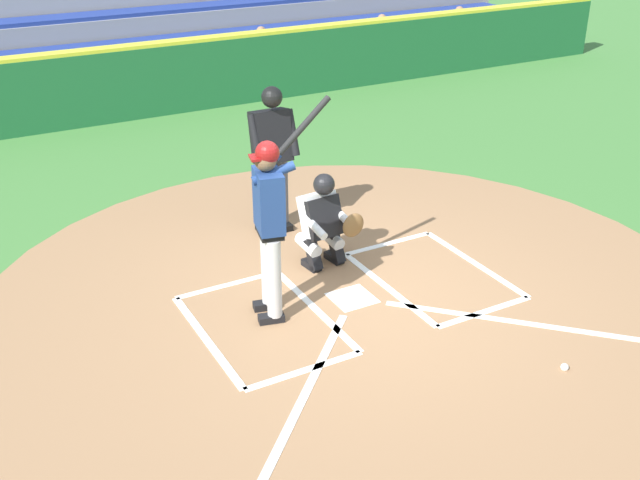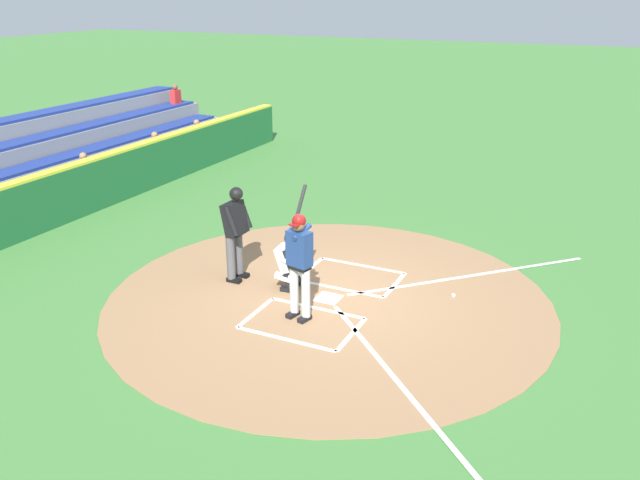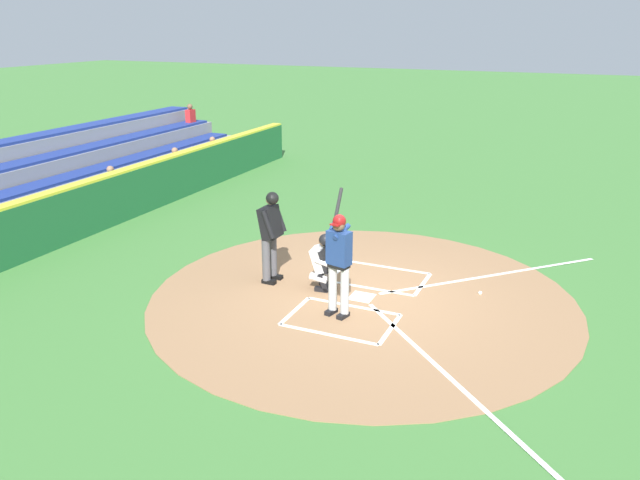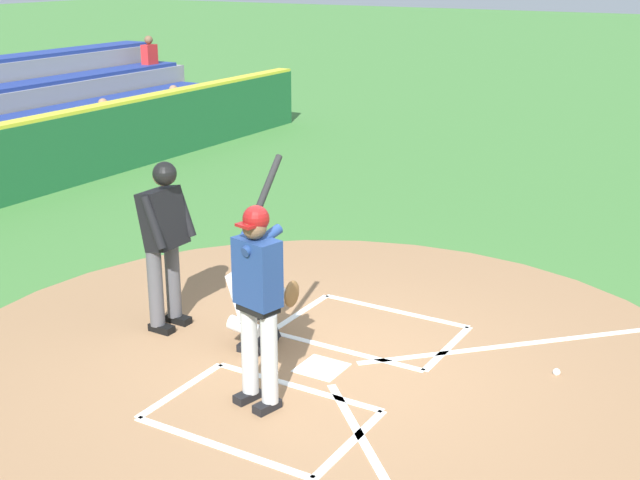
{
  "view_description": "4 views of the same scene",
  "coord_description": "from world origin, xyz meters",
  "views": [
    {
      "loc": [
        3.67,
        5.94,
        4.15
      ],
      "look_at": [
        0.47,
        0.14,
        0.88
      ],
      "focal_mm": 42.68,
      "sensor_mm": 36.0,
      "label": 1
    },
    {
      "loc": [
        9.79,
        4.5,
        5.29
      ],
      "look_at": [
        -0.02,
        -0.18,
        1.1
      ],
      "focal_mm": 37.09,
      "sensor_mm": 36.0,
      "label": 2
    },
    {
      "loc": [
        10.22,
        3.65,
        4.93
      ],
      "look_at": [
        -0.53,
        -1.1,
        0.83
      ],
      "focal_mm": 35.1,
      "sensor_mm": 36.0,
      "label": 3
    },
    {
      "loc": [
        6.49,
        3.81,
        3.84
      ],
      "look_at": [
        -0.17,
        -0.12,
        1.27
      ],
      "focal_mm": 47.73,
      "sensor_mm": 36.0,
      "label": 4
    }
  ],
  "objects": [
    {
      "name": "dirt_circle",
      "position": [
        0.0,
        0.0,
        0.01
      ],
      "size": [
        8.0,
        8.0,
        0.01
      ],
      "primitive_type": "cylinder",
      "color": "#99704C",
      "rests_on": "ground"
    },
    {
      "name": "baseball",
      "position": [
        -1.04,
        2.03,
        0.04
      ],
      "size": [
        0.07,
        0.07,
        0.07
      ],
      "primitive_type": "sphere",
      "color": "white",
      "rests_on": "ground"
    },
    {
      "name": "plate_umpire",
      "position": [
        -0.0,
        -1.92,
        1.08
      ],
      "size": [
        0.58,
        0.41,
        1.86
      ],
      "color": "#4C4C51",
      "rests_on": "ground"
    },
    {
      "name": "backstop_wall",
      "position": [
        0.0,
        -7.5,
        0.65
      ],
      "size": [
        22.0,
        0.36,
        1.31
      ],
      "color": "#1E6033",
      "rests_on": "ground"
    },
    {
      "name": "catcher",
      "position": [
        -0.11,
        -0.82,
        0.59
      ],
      "size": [
        0.63,
        0.62,
        1.13
      ],
      "color": "black",
      "rests_on": "ground"
    },
    {
      "name": "home_plate_and_chalk",
      "position": [
        0.0,
        0.88,
        0.01
      ],
      "size": [
        7.93,
        4.91,
        0.01
      ],
      "color": "white",
      "rests_on": "dirt_circle"
    },
    {
      "name": "ground_plane",
      "position": [
        0.0,
        0.0,
        0.0
      ],
      "size": [
        120.0,
        120.0,
        0.0
      ],
      "primitive_type": "plane",
      "color": "#427A38"
    },
    {
      "name": "bleacher_stand",
      "position": [
        -0.01,
        -10.2,
        0.7
      ],
      "size": [
        20.0,
        3.4,
        2.1
      ],
      "color": "gray",
      "rests_on": "ground"
    },
    {
      "name": "batter",
      "position": [
        0.87,
        -0.13,
        1.1
      ],
      "size": [
        1.05,
        0.55,
        2.13
      ],
      "color": "#BCBCBC",
      "rests_on": "ground"
    }
  ]
}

